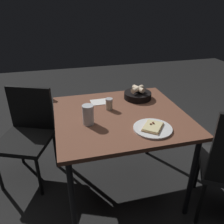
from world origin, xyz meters
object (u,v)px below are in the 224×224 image
object	(u,v)px
dining_table	(120,122)
chair_near	(28,129)
beer_glass	(88,116)
pepper_shaker	(109,105)
pizza_plate	(153,128)
bread_basket	(138,95)

from	to	relation	value
dining_table	chair_near	size ratio (longest dim) A/B	1.16
beer_glass	pepper_shaker	size ratio (longest dim) A/B	1.53
pizza_plate	chair_near	bearing A→B (deg)	143.22
pizza_plate	pepper_shaker	bearing A→B (deg)	119.97
pepper_shaker	chair_near	size ratio (longest dim) A/B	0.11
beer_glass	pepper_shaker	bearing A→B (deg)	43.44
pepper_shaker	chair_near	bearing A→B (deg)	156.25
pepper_shaker	chair_near	world-z (taller)	chair_near
bread_basket	pepper_shaker	distance (m)	0.33
pizza_plate	beer_glass	xyz separation A→B (m)	(-0.41, 0.19, 0.05)
bread_basket	pepper_shaker	size ratio (longest dim) A/B	2.55
pizza_plate	beer_glass	size ratio (longest dim) A/B	1.84
chair_near	dining_table	bearing A→B (deg)	-28.40
pizza_plate	bread_basket	xyz separation A→B (m)	(0.08, 0.52, 0.03)
pizza_plate	pepper_shaker	world-z (taller)	pepper_shaker
beer_glass	chair_near	world-z (taller)	beer_glass
dining_table	beer_glass	bearing A→B (deg)	-162.73
pepper_shaker	bread_basket	bearing A→B (deg)	26.51
pepper_shaker	chair_near	distance (m)	0.81
pizza_plate	chair_near	distance (m)	1.16
bread_basket	dining_table	bearing A→B (deg)	-132.56
beer_glass	pepper_shaker	world-z (taller)	beer_glass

